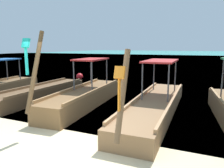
# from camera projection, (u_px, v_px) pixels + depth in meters

# --- Properties ---
(ground) EXTENTS (120.00, 120.00, 0.00)m
(ground) POSITION_uv_depth(u_px,v_px,m) (57.00, 152.00, 4.98)
(ground) COLOR beige
(sea_water) EXTENTS (120.00, 120.00, 0.00)m
(sea_water) POSITION_uv_depth(u_px,v_px,m) (195.00, 55.00, 60.23)
(sea_water) COLOR #2DB29E
(sea_water) RESTS_ON ground
(longtail_boat_red_ribbon) EXTENTS (1.14, 5.92, 2.75)m
(longtail_boat_red_ribbon) POSITION_uv_depth(u_px,v_px,m) (41.00, 93.00, 9.86)
(longtail_boat_red_ribbon) COLOR brown
(longtail_boat_red_ribbon) RESTS_ON ground
(longtail_boat_turquoise_ribbon) EXTENTS (1.50, 6.06, 2.82)m
(longtail_boat_turquoise_ribbon) POSITION_uv_depth(u_px,v_px,m) (85.00, 97.00, 8.76)
(longtail_boat_turquoise_ribbon) COLOR brown
(longtail_boat_turquoise_ribbon) RESTS_ON ground
(longtail_boat_orange_ribbon) EXTENTS (1.44, 7.27, 2.34)m
(longtail_boat_orange_ribbon) POSITION_uv_depth(u_px,v_px,m) (155.00, 105.00, 7.78)
(longtail_boat_orange_ribbon) COLOR olive
(longtail_boat_orange_ribbon) RESTS_ON ground
(mooring_buoy_near) EXTENTS (0.47, 0.47, 0.47)m
(mooring_buoy_near) POSITION_uv_depth(u_px,v_px,m) (80.00, 76.00, 15.67)
(mooring_buoy_near) COLOR red
(mooring_buoy_near) RESTS_ON sea_water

